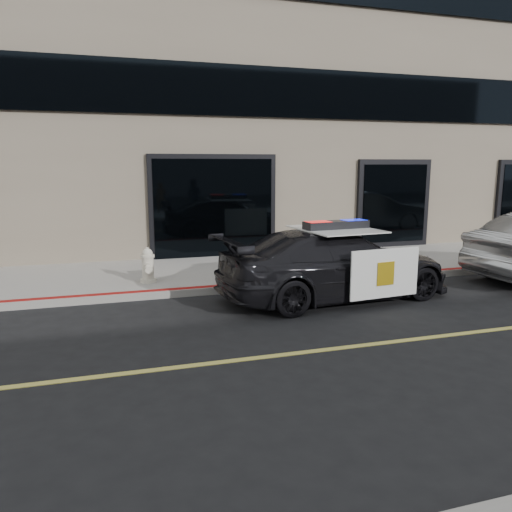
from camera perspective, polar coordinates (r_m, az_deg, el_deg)
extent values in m
plane|color=black|center=(7.73, 14.17, -9.67)|extent=(120.00, 120.00, 0.00)
cube|color=gray|center=(12.32, 1.50, -1.43)|extent=(60.00, 3.50, 0.15)
cube|color=#756856|center=(17.44, -4.33, 21.65)|extent=(60.00, 7.00, 12.00)
imported|color=black|center=(9.91, 9.02, -0.93)|extent=(2.79, 5.06, 1.37)
cube|color=white|center=(9.37, 14.51, -1.93)|extent=(1.45, 0.17, 0.91)
cube|color=white|center=(10.97, 8.39, 0.08)|extent=(1.45, 0.17, 0.91)
cube|color=white|center=(9.79, 9.14, 3.06)|extent=(1.51, 1.76, 0.02)
cube|color=gold|center=(9.35, 14.62, -1.96)|extent=(0.36, 0.05, 0.43)
cube|color=black|center=(9.78, 9.15, 3.52)|extent=(1.33, 0.46, 0.16)
cube|color=red|center=(9.58, 7.12, 3.50)|extent=(0.48, 0.34, 0.15)
cube|color=#0C19CC|center=(10.00, 11.10, 3.67)|extent=(0.48, 0.34, 0.15)
cylinder|color=beige|center=(10.83, -12.19, -2.74)|extent=(0.34, 0.34, 0.07)
cylinder|color=beige|center=(10.77, -12.25, -1.33)|extent=(0.24, 0.24, 0.47)
cylinder|color=beige|center=(10.72, -12.30, -0.01)|extent=(0.29, 0.29, 0.06)
sphere|color=beige|center=(10.71, -12.31, 0.29)|extent=(0.22, 0.22, 0.22)
cylinder|color=beige|center=(10.70, -12.33, 0.78)|extent=(0.07, 0.07, 0.07)
cylinder|color=beige|center=(10.92, -12.33, -0.83)|extent=(0.12, 0.11, 0.12)
cylinder|color=beige|center=(10.60, -12.18, -1.15)|extent=(0.12, 0.11, 0.12)
cylinder|color=beige|center=(10.59, -12.16, -1.53)|extent=(0.16, 0.13, 0.16)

